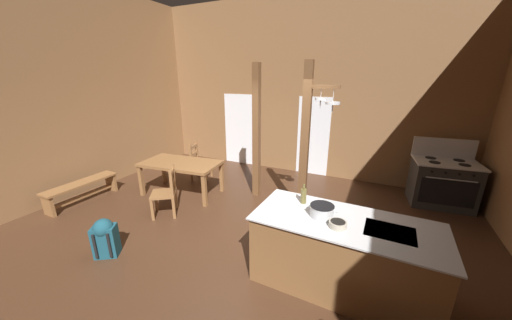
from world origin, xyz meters
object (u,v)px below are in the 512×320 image
(kitchen_island, at_px, (342,254))
(mixing_bowl_on_counter, at_px, (338,224))
(stove_range, at_px, (442,182))
(ladderback_chair_by_post, at_px, (199,162))
(dining_table, at_px, (181,166))
(bottle_tall_on_counter, at_px, (304,196))
(ladderback_chair_near_window, at_px, (166,192))
(bench_along_left_wall, at_px, (82,188))
(stockpot_on_counter, at_px, (322,211))
(backpack, at_px, (105,237))

(kitchen_island, bearing_deg, mixing_bowl_on_counter, -110.24)
(stove_range, distance_m, ladderback_chair_by_post, 5.44)
(kitchen_island, relative_size, dining_table, 1.22)
(stove_range, distance_m, bottle_tall_on_counter, 3.66)
(ladderback_chair_near_window, relative_size, bottle_tall_on_counter, 3.53)
(stove_range, bearing_deg, mixing_bowl_on_counter, -115.20)
(ladderback_chair_near_window, xyz_separation_m, bench_along_left_wall, (-1.99, -0.36, -0.15))
(dining_table, bearing_deg, ladderback_chair_by_post, 102.50)
(ladderback_chair_near_window, bearing_deg, mixing_bowl_on_counter, -11.10)
(ladderback_chair_by_post, xyz_separation_m, mixing_bowl_on_counter, (3.77, -2.42, 0.51))
(kitchen_island, xyz_separation_m, stove_range, (1.52, 3.19, 0.02))
(stove_range, relative_size, stockpot_on_counter, 3.70)
(bench_along_left_wall, bearing_deg, backpack, -25.14)
(ladderback_chair_near_window, bearing_deg, backpack, -87.36)
(stove_range, xyz_separation_m, bottle_tall_on_counter, (-2.10, -2.95, 0.55))
(stockpot_on_counter, height_order, bottle_tall_on_counter, bottle_tall_on_counter)
(mixing_bowl_on_counter, bearing_deg, ladderback_chair_near_window, 168.90)
(ladderback_chair_near_window, bearing_deg, bottle_tall_on_counter, -4.53)
(stove_range, distance_m, mixing_bowl_on_counter, 3.75)
(ladderback_chair_near_window, height_order, ladderback_chair_by_post, same)
(ladderback_chair_by_post, height_order, bench_along_left_wall, ladderback_chair_by_post)
(dining_table, xyz_separation_m, mixing_bowl_on_counter, (3.57, -1.50, 0.31))
(stockpot_on_counter, bearing_deg, bench_along_left_wall, 178.77)
(mixing_bowl_on_counter, bearing_deg, ladderback_chair_by_post, 147.35)
(ladderback_chair_near_window, bearing_deg, stockpot_on_counter, -8.97)
(backpack, distance_m, mixing_bowl_on_counter, 3.28)
(bottle_tall_on_counter, bearing_deg, ladderback_chair_by_post, 148.42)
(backpack, height_order, stockpot_on_counter, stockpot_on_counter)
(backpack, bearing_deg, kitchen_island, 15.29)
(kitchen_island, bearing_deg, bench_along_left_wall, 179.04)
(stove_range, bearing_deg, dining_table, -160.17)
(ladderback_chair_near_window, bearing_deg, stove_range, 29.78)
(bench_along_left_wall, relative_size, mixing_bowl_on_counter, 7.17)
(backpack, height_order, bottle_tall_on_counter, bottle_tall_on_counter)
(kitchen_island, distance_m, ladderback_chair_by_post, 4.45)
(backpack, bearing_deg, bottle_tall_on_counter, 23.04)
(stockpot_on_counter, relative_size, mixing_bowl_on_counter, 1.78)
(ladderback_chair_near_window, relative_size, ladderback_chair_by_post, 1.00)
(kitchen_island, distance_m, bottle_tall_on_counter, 0.85)
(backpack, relative_size, mixing_bowl_on_counter, 2.98)
(backpack, bearing_deg, bench_along_left_wall, 154.86)
(dining_table, xyz_separation_m, ladderback_chair_by_post, (-0.20, 0.92, -0.20))
(ladderback_chair_by_post, height_order, bottle_tall_on_counter, bottle_tall_on_counter)
(dining_table, distance_m, ladderback_chair_near_window, 0.97)
(dining_table, bearing_deg, kitchen_island, -20.07)
(dining_table, bearing_deg, bench_along_left_wall, -142.48)
(backpack, height_order, mixing_bowl_on_counter, mixing_bowl_on_counter)
(dining_table, relative_size, ladderback_chair_near_window, 1.88)
(ladderback_chair_near_window, distance_m, ladderback_chair_by_post, 1.88)
(stove_range, relative_size, mixing_bowl_on_counter, 6.59)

